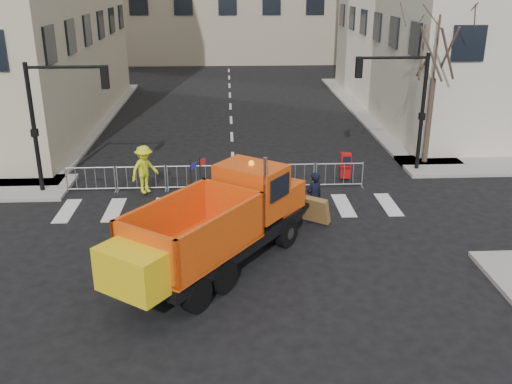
{
  "coord_description": "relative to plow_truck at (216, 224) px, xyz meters",
  "views": [
    {
      "loc": [
        -0.25,
        -15.19,
        8.52
      ],
      "look_at": [
        0.67,
        2.5,
        1.78
      ],
      "focal_mm": 40.0,
      "sensor_mm": 36.0,
      "label": 1
    }
  ],
  "objects": [
    {
      "name": "cop_c",
      "position": [
        1.55,
        3.13,
        -0.67
      ],
      "size": [
        0.95,
        1.08,
        1.75
      ],
      "primitive_type": "imported",
      "rotation": [
        0.0,
        0.0,
        4.07
      ],
      "color": "black",
      "rests_on": "ground"
    },
    {
      "name": "cop_a",
      "position": [
        3.51,
        3.53,
        -0.58
      ],
      "size": [
        0.83,
        0.72,
        1.92
      ],
      "primitive_type": "imported",
      "rotation": [
        0.0,
        0.0,
        3.61
      ],
      "color": "black",
      "rests_on": "ground"
    },
    {
      "name": "traffic_light_left",
      "position": [
        -7.35,
        7.02,
        1.16
      ],
      "size": [
        0.18,
        0.18,
        5.4
      ],
      "primitive_type": "cylinder",
      "color": "black",
      "rests_on": "ground"
    },
    {
      "name": "newspaper_box",
      "position": [
        5.57,
        7.93,
        -0.84
      ],
      "size": [
        0.49,
        0.45,
        1.1
      ],
      "primitive_type": "cube",
      "rotation": [
        0.0,
        0.0,
        -0.11
      ],
      "color": "#A90D0D",
      "rests_on": "sidewalk_back"
    },
    {
      "name": "plow_truck",
      "position": [
        0.0,
        0.0,
        0.0
      ],
      "size": [
        7.18,
        8.61,
        3.47
      ],
      "rotation": [
        0.0,
        0.0,
        0.94
      ],
      "color": "black",
      "rests_on": "ground"
    },
    {
      "name": "traffic_light_right",
      "position": [
        9.15,
        9.02,
        1.16
      ],
      "size": [
        0.18,
        0.18,
        5.4
      ],
      "primitive_type": "cylinder",
      "color": "black",
      "rests_on": "ground"
    },
    {
      "name": "sidewalk_back",
      "position": [
        0.65,
        8.02,
        -1.47
      ],
      "size": [
        64.0,
        5.0,
        0.15
      ],
      "primitive_type": "cube",
      "color": "gray",
      "rests_on": "ground"
    },
    {
      "name": "street_tree",
      "position": [
        9.85,
        10.02,
        2.21
      ],
      "size": [
        3.0,
        3.0,
        7.5
      ],
      "primitive_type": null,
      "color": "#382B21",
      "rests_on": "ground"
    },
    {
      "name": "crowd_barriers",
      "position": [
        -0.1,
        7.12,
        -0.99
      ],
      "size": [
        12.6,
        0.6,
        1.1
      ],
      "primitive_type": null,
      "color": "#9EA0A5",
      "rests_on": "ground"
    },
    {
      "name": "ground",
      "position": [
        0.65,
        -0.48,
        -1.54
      ],
      "size": [
        120.0,
        120.0,
        0.0
      ],
      "primitive_type": "plane",
      "color": "black",
      "rests_on": "ground"
    },
    {
      "name": "cop_b",
      "position": [
        1.54,
        3.55,
        -0.6
      ],
      "size": [
        1.02,
        0.85,
        1.88
      ],
      "primitive_type": "imported",
      "rotation": [
        0.0,
        0.0,
        2.97
      ],
      "color": "black",
      "rests_on": "ground"
    },
    {
      "name": "worker",
      "position": [
        -3.0,
        6.51,
        -0.4
      ],
      "size": [
        1.43,
        1.43,
        1.99
      ],
      "primitive_type": "imported",
      "rotation": [
        0.0,
        0.0,
        0.78
      ],
      "color": "yellow",
      "rests_on": "sidewalk_back"
    }
  ]
}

